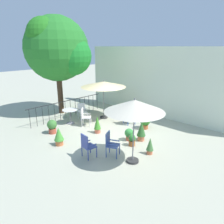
{
  "coord_description": "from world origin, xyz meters",
  "views": [
    {
      "loc": [
        6.06,
        -6.54,
        3.94
      ],
      "look_at": [
        0.0,
        -0.01,
        1.09
      ],
      "focal_mm": 32.81,
      "sensor_mm": 36.0,
      "label": 1
    }
  ],
  "objects_px": {
    "potted_plant_6": "(119,114)",
    "potted_plant_1": "(132,140)",
    "potted_plant_8": "(141,130)",
    "patio_umbrella_0": "(103,84)",
    "cafe_table_0": "(70,114)",
    "patio_chair_3": "(82,110)",
    "potted_plant_5": "(52,126)",
    "patio_umbrella_1": "(134,106)",
    "patio_chair_2": "(111,143)",
    "patio_chair_4": "(87,145)",
    "potted_plant_3": "(145,121)",
    "potted_plant_4": "(129,134)",
    "shade_tree": "(58,49)",
    "patio_chair_0": "(128,115)",
    "potted_plant_2": "(97,124)",
    "potted_plant_0": "(150,145)",
    "potted_plant_7": "(59,136)",
    "patio_chair_1": "(85,116)"
  },
  "relations": [
    {
      "from": "potted_plant_6",
      "to": "potted_plant_1",
      "type": "bearing_deg",
      "value": -39.72
    },
    {
      "from": "potted_plant_8",
      "to": "patio_umbrella_0",
      "type": "bearing_deg",
      "value": 163.23
    },
    {
      "from": "cafe_table_0",
      "to": "potted_plant_1",
      "type": "height_order",
      "value": "cafe_table_0"
    },
    {
      "from": "patio_chair_3",
      "to": "potted_plant_5",
      "type": "distance_m",
      "value": 2.36
    },
    {
      "from": "patio_umbrella_1",
      "to": "patio_chair_2",
      "type": "distance_m",
      "value": 1.79
    },
    {
      "from": "patio_chair_4",
      "to": "potted_plant_3",
      "type": "distance_m",
      "value": 3.79
    },
    {
      "from": "patio_chair_4",
      "to": "potted_plant_4",
      "type": "relative_size",
      "value": 1.72
    },
    {
      "from": "potted_plant_4",
      "to": "patio_umbrella_1",
      "type": "bearing_deg",
      "value": -47.35
    },
    {
      "from": "potted_plant_1",
      "to": "potted_plant_3",
      "type": "xyz_separation_m",
      "value": [
        -0.66,
        1.91,
        0.14
      ]
    },
    {
      "from": "shade_tree",
      "to": "patio_umbrella_1",
      "type": "xyz_separation_m",
      "value": [
        6.69,
        -1.6,
        -1.76
      ]
    },
    {
      "from": "patio_chair_0",
      "to": "potted_plant_2",
      "type": "distance_m",
      "value": 1.93
    },
    {
      "from": "potted_plant_4",
      "to": "patio_chair_4",
      "type": "bearing_deg",
      "value": -95.64
    },
    {
      "from": "patio_umbrella_1",
      "to": "potted_plant_0",
      "type": "bearing_deg",
      "value": 81.17
    },
    {
      "from": "patio_umbrella_0",
      "to": "patio_chair_0",
      "type": "distance_m",
      "value": 2.19
    },
    {
      "from": "potted_plant_7",
      "to": "patio_umbrella_1",
      "type": "bearing_deg",
      "value": 18.86
    },
    {
      "from": "patio_chair_1",
      "to": "potted_plant_1",
      "type": "distance_m",
      "value": 3.2
    },
    {
      "from": "potted_plant_1",
      "to": "potted_plant_4",
      "type": "xyz_separation_m",
      "value": [
        -0.42,
        0.33,
        0.04
      ]
    },
    {
      "from": "patio_chair_2",
      "to": "potted_plant_3",
      "type": "bearing_deg",
      "value": 100.32
    },
    {
      "from": "patio_chair_0",
      "to": "potted_plant_5",
      "type": "xyz_separation_m",
      "value": [
        -1.87,
        -3.39,
        -0.14
      ]
    },
    {
      "from": "shade_tree",
      "to": "patio_umbrella_0",
      "type": "height_order",
      "value": "shade_tree"
    },
    {
      "from": "cafe_table_0",
      "to": "potted_plant_2",
      "type": "height_order",
      "value": "potted_plant_2"
    },
    {
      "from": "cafe_table_0",
      "to": "potted_plant_1",
      "type": "relative_size",
      "value": 1.61
    },
    {
      "from": "potted_plant_4",
      "to": "potted_plant_8",
      "type": "distance_m",
      "value": 0.56
    },
    {
      "from": "patio_umbrella_0",
      "to": "potted_plant_2",
      "type": "relative_size",
      "value": 2.97
    },
    {
      "from": "patio_chair_3",
      "to": "potted_plant_8",
      "type": "distance_m",
      "value": 4.12
    },
    {
      "from": "patio_chair_2",
      "to": "potted_plant_5",
      "type": "xyz_separation_m",
      "value": [
        -3.47,
        -0.36,
        -0.16
      ]
    },
    {
      "from": "potted_plant_2",
      "to": "potted_plant_3",
      "type": "bearing_deg",
      "value": 55.32
    },
    {
      "from": "patio_chair_3",
      "to": "potted_plant_5",
      "type": "relative_size",
      "value": 1.32
    },
    {
      "from": "cafe_table_0",
      "to": "potted_plant_4",
      "type": "distance_m",
      "value": 3.64
    },
    {
      "from": "shade_tree",
      "to": "potted_plant_7",
      "type": "bearing_deg",
      "value": -35.96
    },
    {
      "from": "patio_chair_0",
      "to": "potted_plant_5",
      "type": "distance_m",
      "value": 3.87
    },
    {
      "from": "shade_tree",
      "to": "potted_plant_8",
      "type": "distance_m",
      "value": 6.78
    },
    {
      "from": "potted_plant_3",
      "to": "potted_plant_6",
      "type": "relative_size",
      "value": 1.2
    },
    {
      "from": "shade_tree",
      "to": "potted_plant_5",
      "type": "xyz_separation_m",
      "value": [
        2.35,
        -2.17,
        -3.47
      ]
    },
    {
      "from": "potted_plant_3",
      "to": "potted_plant_7",
      "type": "relative_size",
      "value": 0.93
    },
    {
      "from": "potted_plant_4",
      "to": "potted_plant_1",
      "type": "bearing_deg",
      "value": -38.26
    },
    {
      "from": "patio_umbrella_0",
      "to": "potted_plant_7",
      "type": "relative_size",
      "value": 3.22
    },
    {
      "from": "patio_chair_2",
      "to": "potted_plant_3",
      "type": "relative_size",
      "value": 1.31
    },
    {
      "from": "potted_plant_0",
      "to": "potted_plant_2",
      "type": "bearing_deg",
      "value": 179.56
    },
    {
      "from": "potted_plant_6",
      "to": "potted_plant_3",
      "type": "bearing_deg",
      "value": -4.84
    },
    {
      "from": "shade_tree",
      "to": "patio_chair_3",
      "type": "xyz_separation_m",
      "value": [
        1.77,
        0.11,
        -3.32
      ]
    },
    {
      "from": "potted_plant_1",
      "to": "patio_umbrella_1",
      "type": "bearing_deg",
      "value": -51.19
    },
    {
      "from": "potted_plant_1",
      "to": "potted_plant_6",
      "type": "height_order",
      "value": "potted_plant_6"
    },
    {
      "from": "shade_tree",
      "to": "potted_plant_0",
      "type": "bearing_deg",
      "value": -5.89
    },
    {
      "from": "potted_plant_4",
      "to": "potted_plant_2",
      "type": "bearing_deg",
      "value": -166.51
    },
    {
      "from": "patio_umbrella_0",
      "to": "patio_chair_4",
      "type": "height_order",
      "value": "patio_umbrella_0"
    },
    {
      "from": "patio_chair_0",
      "to": "potted_plant_8",
      "type": "distance_m",
      "value": 2.04
    },
    {
      "from": "patio_umbrella_0",
      "to": "potted_plant_0",
      "type": "height_order",
      "value": "patio_umbrella_0"
    },
    {
      "from": "potted_plant_1",
      "to": "potted_plant_7",
      "type": "height_order",
      "value": "potted_plant_7"
    },
    {
      "from": "potted_plant_4",
      "to": "potted_plant_5",
      "type": "relative_size",
      "value": 0.81
    }
  ]
}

